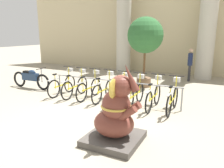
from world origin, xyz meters
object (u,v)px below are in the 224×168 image
Objects in this scene: bicycle_3 at (104,89)px; person_pedestrian at (190,62)px; bicycle_1 at (76,86)px; bicycle_5 at (135,94)px; potted_tree at (145,37)px; bicycle_6 at (154,96)px; bicycle_4 at (119,91)px; bicycle_7 at (173,99)px; bicycle_0 at (63,84)px; bicycle_2 at (89,88)px; elephant_statue at (116,116)px; motorcycle at (31,78)px.

bicycle_3 is 5.36m from person_pedestrian.
person_pedestrian is (3.52, 4.84, 0.57)m from bicycle_1.
bicycle_5 is (1.22, -0.06, 0.00)m from bicycle_3.
bicycle_3 is at bearing -102.78° from potted_tree.
bicycle_6 is 0.54× the size of potted_tree.
bicycle_7 is at bearing -1.39° from bicycle_4.
bicycle_0 and bicycle_6 have the same top height.
bicycle_2 is 1.83m from bicycle_5.
bicycle_7 is at bearing -3.23° from bicycle_6.
bicycle_5 is 0.92× the size of elephant_statue.
bicycle_4 is (0.61, -0.02, 0.00)m from bicycle_3.
bicycle_2 is 2.44m from bicycle_6.
bicycle_5 is 2.59m from elephant_statue.
bicycle_7 is at bearing -0.99° from bicycle_2.
bicycle_5 is at bearing 179.75° from bicycle_7.
potted_tree is at bearing 114.42° from bicycle_6.
person_pedestrian is at bearing 51.59° from potted_tree.
bicycle_1 is 1.00× the size of bicycle_4.
bicycle_7 is 2.65m from elephant_statue.
potted_tree is (-0.62, 2.73, 1.79)m from bicycle_5.
bicycle_0 is at bearing -178.41° from bicycle_2.
bicycle_6 is 5.56m from motorcycle.
bicycle_2 is 1.00× the size of bicycle_7.
bicycle_6 is (2.44, -0.02, 0.00)m from bicycle_2.
bicycle_0 and bicycle_1 have the same top height.
bicycle_0 is 0.61m from bicycle_1.
motorcycle is at bearing 176.08° from bicycle_1.
bicycle_2 is 3.06m from bicycle_7.
person_pedestrian is (4.13, 4.85, 0.57)m from bicycle_0.
potted_tree reaches higher than bicycle_0.
bicycle_3 is 2.45m from bicycle_7.
potted_tree is (-1.23, 2.70, 1.79)m from bicycle_6.
bicycle_4 is at bearing 178.61° from bicycle_7.
person_pedestrian reaches higher than bicycle_5.
bicycle_3 is 0.80× the size of motorcycle.
bicycle_1 is 0.54× the size of potted_tree.
bicycle_6 is at bearing 87.07° from elephant_statue.
bicycle_1 is 1.00× the size of bicycle_6.
bicycle_7 is at bearing -56.12° from potted_tree.
bicycle_6 is 4.89m from person_pedestrian.
elephant_statue is at bearing -78.26° from potted_tree.
bicycle_0 and bicycle_4 have the same top height.
bicycle_6 is at bearing -95.50° from person_pedestrian.
bicycle_5 is 4.95m from motorcycle.
elephant_statue reaches higher than person_pedestrian.
bicycle_4 is 0.61m from bicycle_5.
bicycle_5 is 1.02× the size of person_pedestrian.
potted_tree is (-1.69, -2.13, 1.22)m from person_pedestrian.
bicycle_6 is 3.47m from potted_tree.
bicycle_6 is at bearing 0.11° from bicycle_1.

